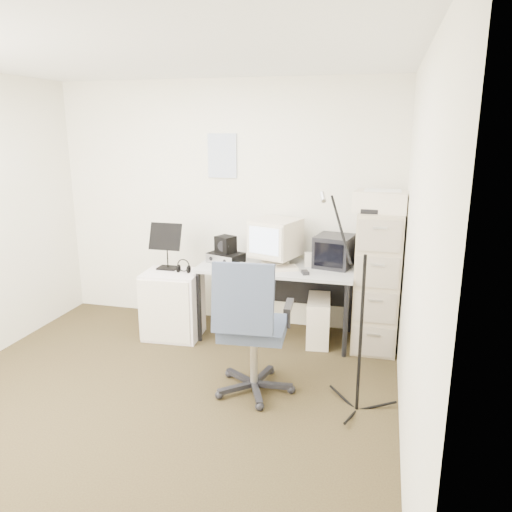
% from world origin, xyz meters
% --- Properties ---
extents(floor, '(3.60, 3.60, 0.01)m').
position_xyz_m(floor, '(0.00, 0.00, -0.01)').
color(floor, black).
rests_on(floor, ground).
extents(ceiling, '(3.60, 3.60, 0.01)m').
position_xyz_m(ceiling, '(0.00, 0.00, 2.50)').
color(ceiling, white).
rests_on(ceiling, ground).
extents(wall_back, '(3.60, 0.02, 2.50)m').
position_xyz_m(wall_back, '(0.00, 1.80, 1.25)').
color(wall_back, beige).
rests_on(wall_back, ground).
extents(wall_right, '(0.02, 3.60, 2.50)m').
position_xyz_m(wall_right, '(1.80, 0.00, 1.25)').
color(wall_right, beige).
rests_on(wall_right, ground).
extents(wall_calendar, '(0.30, 0.02, 0.44)m').
position_xyz_m(wall_calendar, '(-0.02, 1.79, 1.75)').
color(wall_calendar, white).
rests_on(wall_calendar, wall_back).
extents(filing_cabinet, '(0.40, 0.60, 1.30)m').
position_xyz_m(filing_cabinet, '(1.58, 1.48, 0.65)').
color(filing_cabinet, '#9F9683').
rests_on(filing_cabinet, floor).
extents(printer, '(0.52, 0.40, 0.18)m').
position_xyz_m(printer, '(1.58, 1.45, 1.39)').
color(printer, beige).
rests_on(printer, filing_cabinet).
extents(desk, '(1.50, 0.70, 0.73)m').
position_xyz_m(desk, '(0.63, 1.45, 0.36)').
color(desk, '#A0A0A0').
rests_on(desk, floor).
extents(crt_monitor, '(0.51, 0.52, 0.44)m').
position_xyz_m(crt_monitor, '(0.60, 1.52, 0.95)').
color(crt_monitor, beige).
rests_on(crt_monitor, desk).
extents(crt_tv, '(0.39, 0.41, 0.30)m').
position_xyz_m(crt_tv, '(1.16, 1.58, 0.88)').
color(crt_tv, black).
rests_on(crt_tv, desk).
extents(desk_speaker, '(0.09, 0.09, 0.13)m').
position_xyz_m(desk_speaker, '(0.92, 1.51, 0.80)').
color(desk_speaker, beige).
rests_on(desk_speaker, desk).
extents(keyboard, '(0.50, 0.35, 0.03)m').
position_xyz_m(keyboard, '(0.62, 1.30, 0.74)').
color(keyboard, beige).
rests_on(keyboard, desk).
extents(mouse, '(0.09, 0.11, 0.03)m').
position_xyz_m(mouse, '(0.94, 1.25, 0.74)').
color(mouse, black).
rests_on(mouse, desk).
extents(radio_receiver, '(0.38, 0.33, 0.09)m').
position_xyz_m(radio_receiver, '(0.11, 1.46, 0.78)').
color(radio_receiver, black).
rests_on(radio_receiver, desk).
extents(radio_speaker, '(0.22, 0.21, 0.17)m').
position_xyz_m(radio_speaker, '(0.10, 1.48, 0.91)').
color(radio_speaker, black).
rests_on(radio_speaker, radio_receiver).
extents(papers, '(0.23, 0.31, 0.02)m').
position_xyz_m(papers, '(0.28, 1.27, 0.74)').
color(papers, white).
rests_on(papers, desk).
extents(pc_tower, '(0.26, 0.49, 0.44)m').
position_xyz_m(pc_tower, '(1.05, 1.42, 0.22)').
color(pc_tower, beige).
rests_on(pc_tower, floor).
extents(office_chair, '(0.69, 0.69, 1.11)m').
position_xyz_m(office_chair, '(0.69, 0.36, 0.55)').
color(office_chair, '#3B475B').
rests_on(office_chair, floor).
extents(side_cart, '(0.56, 0.46, 0.67)m').
position_xyz_m(side_cart, '(-0.36, 1.19, 0.33)').
color(side_cart, silver).
rests_on(side_cart, floor).
extents(music_stand, '(0.33, 0.19, 0.47)m').
position_xyz_m(music_stand, '(-0.44, 1.30, 0.90)').
color(music_stand, black).
rests_on(music_stand, side_cart).
extents(headphones, '(0.16, 0.16, 0.02)m').
position_xyz_m(headphones, '(-0.24, 1.22, 0.71)').
color(headphones, black).
rests_on(headphones, side_cart).
extents(mic_stand, '(0.03, 0.03, 1.56)m').
position_xyz_m(mic_stand, '(1.50, 0.29, 0.78)').
color(mic_stand, black).
rests_on(mic_stand, floor).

